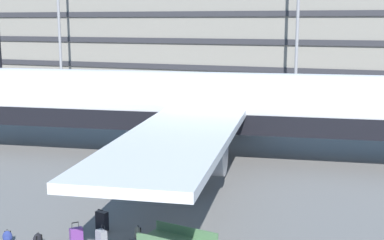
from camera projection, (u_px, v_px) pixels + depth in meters
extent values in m
plane|color=slate|center=(202.00, 152.00, 32.15)|extent=(600.00, 600.00, 0.00)
cube|color=gray|center=(309.00, 14.00, 72.04)|extent=(136.56, 16.42, 17.51)
cube|color=#2D2D33|center=(298.00, 71.00, 65.67)|extent=(135.20, 0.24, 0.70)
cube|color=#2D2D33|center=(299.00, 42.00, 65.02)|extent=(135.20, 0.24, 0.70)
cube|color=#2D2D33|center=(300.00, 13.00, 64.37)|extent=(135.20, 0.24, 0.70)
cylinder|color=silver|center=(228.00, 103.00, 30.15)|extent=(33.95, 8.35, 3.46)
cube|color=black|center=(228.00, 119.00, 30.33)|extent=(32.60, 8.08, 1.11)
cube|color=silver|center=(6.00, 82.00, 36.39)|extent=(2.54, 5.40, 0.20)
cube|color=silver|center=(231.00, 88.00, 38.89)|extent=(6.42, 14.69, 0.36)
cube|color=silver|center=(176.00, 140.00, 21.90)|extent=(6.42, 14.69, 0.36)
cylinder|color=#9E9EA3|center=(233.00, 110.00, 36.57)|extent=(2.72, 2.24, 1.90)
cylinder|color=#9E9EA3|center=(199.00, 155.00, 24.49)|extent=(2.72, 2.24, 1.90)
cylinder|color=black|center=(209.00, 144.00, 32.35)|extent=(0.94, 0.48, 0.90)
cylinder|color=slate|center=(209.00, 131.00, 32.21)|extent=(0.20, 0.20, 1.54)
cylinder|color=black|center=(200.00, 155.00, 29.52)|extent=(0.94, 0.48, 0.90)
cylinder|color=slate|center=(200.00, 142.00, 29.38)|extent=(0.20, 0.20, 1.54)
cylinder|color=gray|center=(58.00, 0.00, 69.27)|extent=(0.36, 0.36, 21.10)
cube|color=black|center=(102.00, 221.00, 19.99)|extent=(0.50, 0.34, 0.73)
cylinder|color=#333338|center=(98.00, 210.00, 19.92)|extent=(0.02, 0.02, 0.09)
cylinder|color=#333338|center=(103.00, 212.00, 19.79)|extent=(0.02, 0.02, 0.09)
cube|color=black|center=(100.00, 210.00, 19.84)|extent=(0.25, 0.08, 0.02)
cylinder|color=black|center=(100.00, 228.00, 20.24)|extent=(0.03, 0.05, 0.05)
cylinder|color=black|center=(108.00, 230.00, 20.05)|extent=(0.03, 0.05, 0.05)
cylinder|color=black|center=(97.00, 230.00, 20.08)|extent=(0.03, 0.05, 0.05)
cylinder|color=black|center=(104.00, 232.00, 19.88)|extent=(0.03, 0.05, 0.05)
cylinder|color=#333338|center=(105.00, 229.00, 17.94)|extent=(0.02, 0.02, 0.17)
cylinder|color=#333338|center=(101.00, 227.00, 18.09)|extent=(0.02, 0.02, 0.17)
cube|color=black|center=(103.00, 225.00, 18.00)|extent=(0.20, 0.13, 0.02)
cube|color=#72388C|center=(76.00, 237.00, 18.53)|extent=(0.46, 0.48, 0.67)
cylinder|color=#333338|center=(79.00, 224.00, 18.57)|extent=(0.02, 0.02, 0.18)
cylinder|color=#333338|center=(72.00, 226.00, 18.45)|extent=(0.02, 0.02, 0.18)
cube|color=black|center=(75.00, 223.00, 18.49)|extent=(0.17, 0.20, 0.02)
ellipsoid|color=navy|center=(7.00, 237.00, 18.97)|extent=(0.39, 0.32, 0.45)
ellipsoid|color=navy|center=(7.00, 239.00, 18.90)|extent=(0.25, 0.19, 0.20)
torus|color=black|center=(7.00, 230.00, 18.95)|extent=(0.08, 0.05, 0.08)
cube|color=black|center=(11.00, 236.00, 19.06)|extent=(0.04, 0.04, 0.38)
cube|color=black|center=(5.00, 236.00, 19.04)|extent=(0.04, 0.04, 0.38)
ellipsoid|color=gray|center=(137.00, 233.00, 19.22)|extent=(0.36, 0.32, 0.51)
ellipsoid|color=gray|center=(136.00, 236.00, 19.19)|extent=(0.23, 0.18, 0.23)
torus|color=black|center=(138.00, 226.00, 19.19)|extent=(0.08, 0.05, 0.08)
cube|color=black|center=(141.00, 233.00, 19.21)|extent=(0.04, 0.04, 0.43)
cube|color=black|center=(138.00, 232.00, 19.34)|extent=(0.04, 0.04, 0.43)
ellipsoid|color=black|center=(38.00, 240.00, 18.61)|extent=(0.37, 0.43, 0.51)
torus|color=black|center=(38.00, 233.00, 18.53)|extent=(0.05, 0.08, 0.08)
cube|color=black|center=(42.00, 240.00, 18.60)|extent=(0.04, 0.04, 0.43)
cube|color=#4C724C|center=(186.00, 232.00, 18.38)|extent=(2.45, 0.43, 0.40)
cylinder|color=black|center=(160.00, 239.00, 18.91)|extent=(0.37, 0.16, 0.36)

